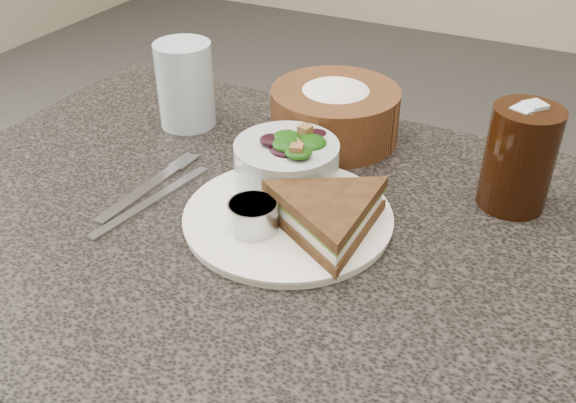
% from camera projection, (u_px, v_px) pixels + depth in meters
% --- Properties ---
extents(dinner_plate, '(0.26, 0.26, 0.01)m').
position_uv_depth(dinner_plate, '(288.00, 218.00, 0.80)').
color(dinner_plate, silver).
rests_on(dinner_plate, dining_table).
extents(sandwich, '(0.24, 0.24, 0.05)m').
position_uv_depth(sandwich, '(328.00, 215.00, 0.75)').
color(sandwich, '#4A3117').
rests_on(sandwich, dinner_plate).
extents(salad_bowl, '(0.14, 0.14, 0.08)m').
position_uv_depth(salad_bowl, '(287.00, 156.00, 0.83)').
color(salad_bowl, '#ABB4AF').
rests_on(salad_bowl, dinner_plate).
extents(dressing_ramekin, '(0.07, 0.07, 0.04)m').
position_uv_depth(dressing_ramekin, '(253.00, 216.00, 0.76)').
color(dressing_ramekin, '#ABB0B5').
rests_on(dressing_ramekin, dinner_plate).
extents(orange_wedge, '(0.10, 0.10, 0.03)m').
position_uv_depth(orange_wedge, '(315.00, 177.00, 0.84)').
color(orange_wedge, orange).
rests_on(orange_wedge, dinner_plate).
extents(fork, '(0.03, 0.18, 0.00)m').
position_uv_depth(fork, '(144.00, 190.00, 0.86)').
color(fork, '#A9A9A9').
rests_on(fork, dining_table).
extents(knife, '(0.05, 0.20, 0.00)m').
position_uv_depth(knife, '(152.00, 201.00, 0.84)').
color(knife, '#A6A7A8').
rests_on(knife, dining_table).
extents(bread_basket, '(0.21, 0.21, 0.11)m').
position_uv_depth(bread_basket, '(335.00, 106.00, 0.95)').
color(bread_basket, brown).
rests_on(bread_basket, dining_table).
extents(cola_glass, '(0.09, 0.09, 0.15)m').
position_uv_depth(cola_glass, '(520.00, 154.00, 0.79)').
color(cola_glass, black).
rests_on(cola_glass, dining_table).
extents(water_glass, '(0.11, 0.11, 0.13)m').
position_uv_depth(water_glass, '(185.00, 85.00, 0.99)').
color(water_glass, '#B0C2CF').
rests_on(water_glass, dining_table).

